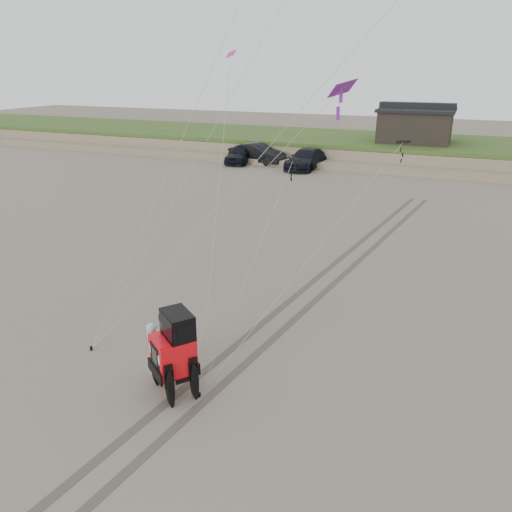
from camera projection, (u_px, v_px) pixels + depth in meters
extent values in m
plane|color=#6B6054|center=(181.00, 374.00, 13.78)|extent=(160.00, 160.00, 0.00)
cube|color=#7A6B54|center=(391.00, 150.00, 46.31)|extent=(160.00, 12.00, 1.40)
cube|color=#2D4719|center=(392.00, 141.00, 46.01)|extent=(160.00, 12.00, 0.35)
cube|color=#7A6B54|center=(379.00, 167.00, 40.86)|extent=(160.00, 3.50, 0.50)
cube|color=black|center=(415.00, 127.00, 43.90)|extent=(6.00, 5.00, 2.60)
cube|color=black|center=(417.00, 110.00, 43.39)|extent=(6.40, 5.40, 0.25)
cube|color=black|center=(418.00, 105.00, 43.26)|extent=(6.40, 1.20, 0.50)
imported|color=black|center=(241.00, 154.00, 43.84)|extent=(2.24, 4.76, 1.57)
imported|color=black|center=(257.00, 153.00, 43.77)|extent=(5.38, 2.66, 1.70)
imported|color=black|center=(306.00, 159.00, 41.46)|extent=(2.60, 5.67, 1.61)
imported|color=#89ACD4|center=(154.00, 350.00, 13.43)|extent=(0.70, 0.58, 1.65)
cube|color=#781B96|center=(343.00, 88.00, 17.42)|extent=(0.95, 1.25, 0.67)
cube|color=black|center=(293.00, 161.00, 16.80)|extent=(0.45, 0.41, 0.24)
cube|color=#CA1987|center=(231.00, 54.00, 20.40)|extent=(0.50, 0.45, 0.35)
cube|color=black|center=(403.00, 142.00, 15.63)|extent=(0.48, 0.36, 0.15)
cylinder|color=black|center=(91.00, 348.00, 14.95)|extent=(0.08, 0.08, 0.12)
cylinder|color=black|center=(199.00, 395.00, 12.84)|extent=(0.08, 0.08, 0.12)
cube|color=#4C443D|center=(318.00, 278.00, 20.11)|extent=(4.42, 29.74, 0.01)
cube|color=#4C443D|center=(337.00, 281.00, 19.82)|extent=(4.42, 29.74, 0.01)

